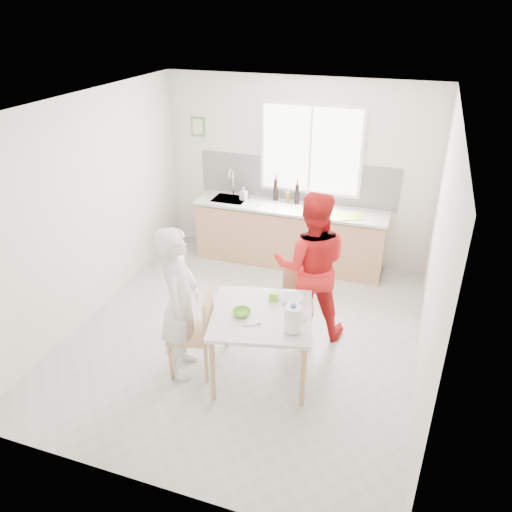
{
  "coord_description": "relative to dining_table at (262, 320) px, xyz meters",
  "views": [
    {
      "loc": [
        1.72,
        -4.64,
        3.61
      ],
      "look_at": [
        0.07,
        0.2,
        0.97
      ],
      "focal_mm": 35.0,
      "sensor_mm": 36.0,
      "label": 1
    }
  ],
  "objects": [
    {
      "name": "bowl_green",
      "position": [
        -0.18,
        -0.09,
        0.11
      ],
      "size": [
        0.22,
        0.22,
        0.06
      ],
      "primitive_type": "imported",
      "rotation": [
        0.0,
        0.0,
        0.23
      ],
      "color": "#6AB82A",
      "rests_on": "dining_table"
    },
    {
      "name": "spoon",
      "position": [
        -0.03,
        -0.23,
        0.09
      ],
      "size": [
        0.14,
        0.1,
        0.01
      ],
      "primitive_type": "cylinder",
      "rotation": [
        0.0,
        1.57,
        0.58
      ],
      "color": "#A5A5AA",
      "rests_on": "dining_table"
    },
    {
      "name": "backsplash",
      "position": [
        -0.41,
        2.87,
        0.53
      ],
      "size": [
        3.0,
        0.02,
        0.65
      ],
      "primitive_type": "cube",
      "color": "white",
      "rests_on": "room_shell"
    },
    {
      "name": "kitchen_counter",
      "position": [
        -0.42,
        2.58,
        -0.28
      ],
      "size": [
        2.84,
        0.64,
        1.37
      ],
      "color": "tan",
      "rests_on": "ground"
    },
    {
      "name": "ground",
      "position": [
        -0.41,
        0.63,
        -0.69
      ],
      "size": [
        4.5,
        4.5,
        0.0
      ],
      "primitive_type": "plane",
      "color": "#B7B7B2",
      "rests_on": "ground"
    },
    {
      "name": "wine_bottle_a",
      "position": [
        -0.69,
        2.75,
        0.39
      ],
      "size": [
        0.07,
        0.07,
        0.32
      ],
      "primitive_type": "cylinder",
      "color": "black",
      "rests_on": "kitchen_counter"
    },
    {
      "name": "window",
      "position": [
        -0.21,
        2.85,
        1.01
      ],
      "size": [
        1.5,
        0.06,
        1.3
      ],
      "color": "white",
      "rests_on": "room_shell"
    },
    {
      "name": "wine_bottle_b",
      "position": [
        -0.35,
        2.71,
        0.38
      ],
      "size": [
        0.07,
        0.07,
        0.3
      ],
      "primitive_type": "cylinder",
      "color": "black",
      "rests_on": "kitchen_counter"
    },
    {
      "name": "person_red",
      "position": [
        0.29,
        0.93,
        0.2
      ],
      "size": [
        1.0,
        0.86,
        1.79
      ],
      "primitive_type": "imported",
      "rotation": [
        0.0,
        0.0,
        3.37
      ],
      "color": "red",
      "rests_on": "ground"
    },
    {
      "name": "soap_bottle",
      "position": [
        -1.15,
        2.62,
        0.32
      ],
      "size": [
        0.11,
        0.11,
        0.2
      ],
      "primitive_type": "imported",
      "rotation": [
        0.0,
        0.0,
        -0.21
      ],
      "color": "#999999",
      "rests_on": "kitchen_counter"
    },
    {
      "name": "jar_amber",
      "position": [
        -0.49,
        2.73,
        0.31
      ],
      "size": [
        0.06,
        0.06,
        0.16
      ],
      "primitive_type": "cylinder",
      "color": "#91601F",
      "rests_on": "kitchen_counter"
    },
    {
      "name": "dining_table",
      "position": [
        0.0,
        0.0,
        0.0
      ],
      "size": [
        1.21,
        1.21,
        0.77
      ],
      "rotation": [
        0.0,
        0.0,
        0.23
      ],
      "color": "silver",
      "rests_on": "ground"
    },
    {
      "name": "bowl_white",
      "position": [
        0.24,
        0.31,
        0.11
      ],
      "size": [
        0.27,
        0.27,
        0.06
      ],
      "primitive_type": "imported",
      "rotation": [
        0.0,
        0.0,
        0.23
      ],
      "color": "white",
      "rests_on": "dining_table"
    },
    {
      "name": "picture_frame",
      "position": [
        -1.96,
        2.86,
        1.21
      ],
      "size": [
        0.22,
        0.03,
        0.28
      ],
      "color": "#589242",
      "rests_on": "room_shell"
    },
    {
      "name": "chair_left",
      "position": [
        -0.66,
        -0.15,
        -0.17
      ],
      "size": [
        0.53,
        0.53,
        0.95
      ],
      "rotation": [
        0.0,
        0.0,
        -1.34
      ],
      "color": "tan",
      "rests_on": "ground"
    },
    {
      "name": "green_box",
      "position": [
        0.03,
        0.3,
        0.13
      ],
      "size": [
        0.12,
        0.12,
        0.09
      ],
      "primitive_type": "cube",
      "rotation": [
        0.0,
        0.0,
        0.23
      ],
      "color": "#94D731",
      "rests_on": "dining_table"
    },
    {
      "name": "room_shell",
      "position": [
        -0.41,
        0.63,
        0.95
      ],
      "size": [
        4.5,
        4.5,
        4.5
      ],
      "color": "silver",
      "rests_on": "ground"
    },
    {
      "name": "person_white",
      "position": [
        -0.82,
        -0.19,
        0.15
      ],
      "size": [
        0.53,
        0.69,
        1.69
      ],
      "primitive_type": "imported",
      "rotation": [
        0.0,
        0.0,
        1.8
      ],
      "color": "silver",
      "rests_on": "ground"
    },
    {
      "name": "milk_jug",
      "position": [
        0.38,
        -0.2,
        0.23
      ],
      "size": [
        0.22,
        0.16,
        0.29
      ],
      "rotation": [
        0.0,
        0.0,
        0.23
      ],
      "color": "white",
      "rests_on": "dining_table"
    },
    {
      "name": "cutting_board",
      "position": [
        0.48,
        2.45,
        0.23
      ],
      "size": [
        0.42,
        0.36,
        0.01
      ],
      "primitive_type": "cube",
      "rotation": [
        0.0,
        0.0,
        0.37
      ],
      "color": "#A1D130",
      "rests_on": "kitchen_counter"
    },
    {
      "name": "chair_far",
      "position": [
        0.16,
        0.87,
        -0.24
      ],
      "size": [
        0.46,
        0.46,
        0.82
      ],
      "rotation": [
        0.0,
        0.0,
        0.23
      ],
      "color": "tan",
      "rests_on": "ground"
    }
  ]
}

